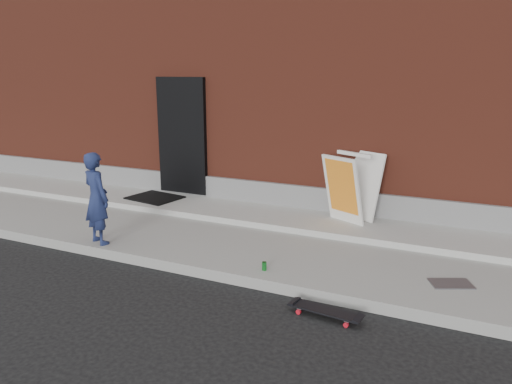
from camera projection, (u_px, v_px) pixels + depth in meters
The scene contains 10 objects.
ground at pixel (230, 284), 6.37m from camera, with size 80.00×80.00×0.00m, color black.
sidewalk at pixel (276, 243), 7.67m from camera, with size 20.00×3.00×0.15m, color gray.
apron at pixel (296, 219), 8.43m from camera, with size 20.00×1.20×0.10m, color #999993.
building at pixel (366, 76), 11.91m from camera, with size 20.00×8.10×5.00m.
child at pixel (97, 198), 7.29m from camera, with size 0.50×0.33×1.37m, color #1C254E.
skateboard at pixel (325, 311), 5.51m from camera, with size 0.83×0.29×0.09m.
pizza_sign at pixel (352, 187), 8.07m from camera, with size 0.95×1.01×1.13m.
soda_can at pixel (264, 266), 6.42m from camera, with size 0.06×0.06×0.11m, color #1C8D2E.
doormat at pixel (155, 198), 9.59m from camera, with size 0.93×0.75×0.03m, color black.
utility_plate at pixel (451, 284), 6.01m from camera, with size 0.49×0.31×0.01m, color #5E5E63.
Camera 1 is at (2.80, -5.20, 2.68)m, focal length 35.00 mm.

